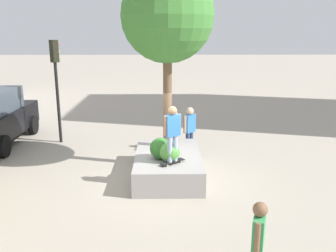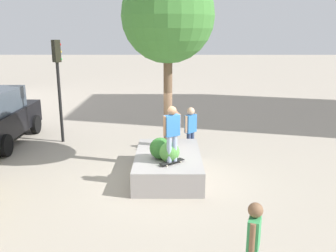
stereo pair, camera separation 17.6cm
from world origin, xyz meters
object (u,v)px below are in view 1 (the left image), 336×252
at_px(plaza_tree, 167,17).
at_px(skateboard, 172,162).
at_px(traffic_light_corner, 56,73).
at_px(bystander_watching, 190,127).
at_px(skateboarder, 172,130).
at_px(passerby_with_bag, 175,127).
at_px(planter_ledge, 168,165).
at_px(pedestrian_crossing, 258,240).

xyz_separation_m(plaza_tree, skateboard, (-1.71, -0.12, -4.06)).
relative_size(plaza_tree, traffic_light_corner, 1.37).
bearing_deg(plaza_tree, skateboard, -176.00).
bearing_deg(bystander_watching, skateboarder, 166.55).
xyz_separation_m(traffic_light_corner, passerby_with_bag, (-1.04, -4.62, -1.93)).
height_order(traffic_light_corner, passerby_with_bag, traffic_light_corner).
relative_size(skateboarder, traffic_light_corner, 0.40).
relative_size(plaza_tree, skateboard, 7.42).
relative_size(planter_ledge, passerby_with_bag, 2.18).
relative_size(skateboard, traffic_light_corner, 0.18).
height_order(plaza_tree, pedestrian_crossing, plaza_tree).
relative_size(planter_ledge, skateboarder, 2.04).
bearing_deg(bystander_watching, traffic_light_corner, 73.13).
relative_size(traffic_light_corner, bystander_watching, 2.32).
xyz_separation_m(skateboard, pedestrian_crossing, (-4.34, -1.36, 0.18)).
relative_size(traffic_light_corner, pedestrian_crossing, 2.47).
height_order(traffic_light_corner, pedestrian_crossing, traffic_light_corner).
distance_m(plaza_tree, passerby_with_bag, 4.34).
height_order(planter_ledge, skateboard, skateboard).
relative_size(planter_ledge, pedestrian_crossing, 2.00).
height_order(planter_ledge, skateboarder, skateboarder).
distance_m(pedestrian_crossing, bystander_watching, 7.31).
bearing_deg(passerby_with_bag, planter_ledge, 173.75).
xyz_separation_m(planter_ledge, plaza_tree, (0.86, 0.01, 4.48)).
relative_size(passerby_with_bag, pedestrian_crossing, 0.92).
bearing_deg(plaza_tree, planter_ledge, -179.66).
distance_m(plaza_tree, traffic_light_corner, 5.53).
distance_m(plaza_tree, pedestrian_crossing, 7.34).
height_order(passerby_with_bag, pedestrian_crossing, pedestrian_crossing).
distance_m(plaza_tree, skateboarder, 3.56).
height_order(skateboard, pedestrian_crossing, pedestrian_crossing).
bearing_deg(pedestrian_crossing, passerby_with_bag, 8.67).
bearing_deg(passerby_with_bag, skateboarder, 177.17).
bearing_deg(bystander_watching, planter_ledge, 158.56).
xyz_separation_m(skateboard, traffic_light_corner, (4.50, 4.45, 2.04)).
height_order(traffic_light_corner, bystander_watching, traffic_light_corner).
distance_m(planter_ledge, traffic_light_corner, 6.17).
height_order(planter_ledge, passerby_with_bag, passerby_with_bag).
xyz_separation_m(plaza_tree, bystander_watching, (1.22, -0.82, -3.82)).
bearing_deg(traffic_light_corner, planter_ledge, -130.05).
bearing_deg(planter_ledge, pedestrian_crossing, -164.16).
relative_size(plaza_tree, bystander_watching, 3.17).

